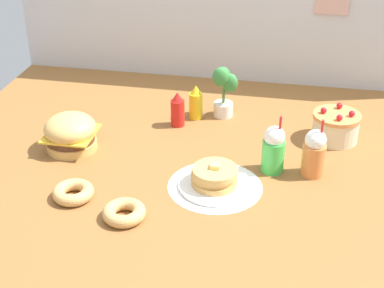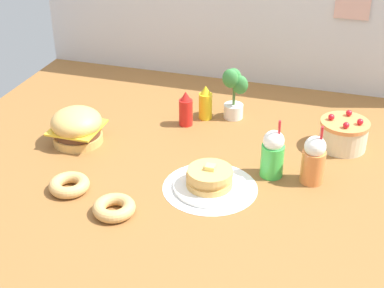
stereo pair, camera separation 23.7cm
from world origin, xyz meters
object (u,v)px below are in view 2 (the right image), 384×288
at_px(layer_cake, 344,134).
at_px(cream_soda_cup, 273,154).
at_px(donut_pink_glaze, 69,185).
at_px(orange_float_cup, 314,160).
at_px(donut_chocolate, 114,207).
at_px(potted_plant, 234,91).
at_px(ketchup_bottle, 186,110).
at_px(mustard_bottle, 205,103).
at_px(burger, 77,127).
at_px(pancake_stack, 210,180).

bearing_deg(layer_cake, cream_soda_cup, -129.24).
bearing_deg(donut_pink_glaze, orange_float_cup, 20.89).
relative_size(donut_chocolate, potted_plant, 0.61).
xyz_separation_m(ketchup_bottle, potted_plant, (0.21, 0.15, 0.06)).
relative_size(ketchup_bottle, orange_float_cup, 0.67).
height_order(mustard_bottle, donut_pink_glaze, mustard_bottle).
bearing_deg(burger, donut_chocolate, -50.07).
height_order(pancake_stack, donut_pink_glaze, pancake_stack).
bearing_deg(burger, donut_pink_glaze, -67.98).
bearing_deg(potted_plant, donut_chocolate, -104.94).
height_order(pancake_stack, mustard_bottle, mustard_bottle).
xyz_separation_m(burger, mustard_bottle, (0.51, 0.42, 0.00)).
bearing_deg(mustard_bottle, donut_chocolate, -97.34).
xyz_separation_m(layer_cake, donut_pink_glaze, (-1.06, -0.70, -0.04)).
bearing_deg(donut_pink_glaze, potted_plant, 59.85).
bearing_deg(donut_pink_glaze, mustard_bottle, 65.96).
relative_size(pancake_stack, ketchup_bottle, 1.70).
xyz_separation_m(pancake_stack, orange_float_cup, (0.40, 0.18, 0.06)).
relative_size(layer_cake, mustard_bottle, 1.25).
bearing_deg(pancake_stack, ketchup_bottle, 117.43).
bearing_deg(burger, orange_float_cup, -0.94).
relative_size(mustard_bottle, donut_pink_glaze, 1.08).
bearing_deg(mustard_bottle, cream_soda_cup, -46.19).
bearing_deg(pancake_stack, cream_soda_cup, 37.72).
distance_m(cream_soda_cup, potted_plant, 0.57).
distance_m(donut_pink_glaze, potted_plant, 0.99).
bearing_deg(orange_float_cup, layer_cake, 72.85).
bearing_deg(cream_soda_cup, ketchup_bottle, 145.50).
bearing_deg(mustard_bottle, potted_plant, 19.73).
xyz_separation_m(orange_float_cup, donut_pink_glaze, (-0.95, -0.36, -0.08)).
bearing_deg(potted_plant, mustard_bottle, -160.27).
height_order(cream_soda_cup, donut_pink_glaze, cream_soda_cup).
height_order(mustard_bottle, potted_plant, potted_plant).
distance_m(ketchup_bottle, mustard_bottle, 0.12).
height_order(pancake_stack, layer_cake, layer_cake).
xyz_separation_m(ketchup_bottle, cream_soda_cup, (0.50, -0.34, 0.02)).
height_order(layer_cake, cream_soda_cup, cream_soda_cup).
height_order(burger, cream_soda_cup, cream_soda_cup).
bearing_deg(layer_cake, burger, -165.29).
relative_size(mustard_bottle, cream_soda_cup, 0.67).
bearing_deg(cream_soda_cup, donut_pink_glaze, -155.12).
bearing_deg(orange_float_cup, pancake_stack, -156.01).
bearing_deg(cream_soda_cup, donut_chocolate, -139.79).
distance_m(pancake_stack, potted_plant, 0.68).
distance_m(mustard_bottle, donut_pink_glaze, 0.88).
bearing_deg(mustard_bottle, pancake_stack, -72.50).
bearing_deg(donut_pink_glaze, layer_cake, 33.52).
bearing_deg(burger, potted_plant, 35.89).
height_order(pancake_stack, orange_float_cup, orange_float_cup).
height_order(burger, donut_pink_glaze, burger).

